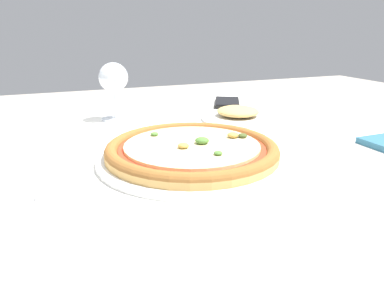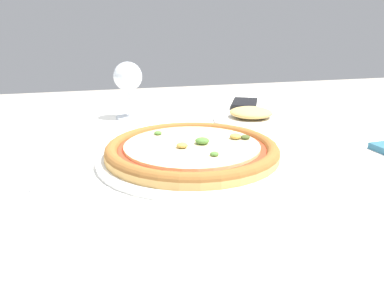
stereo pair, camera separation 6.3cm
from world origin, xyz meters
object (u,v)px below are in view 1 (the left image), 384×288
(pizza_plate, at_px, (192,151))
(fork, at_px, (39,207))
(wine_glass_far_left, at_px, (113,80))
(side_plate, at_px, (238,115))
(cell_phone, at_px, (227,102))
(dining_table, at_px, (210,172))

(pizza_plate, relative_size, fork, 1.92)
(wine_glass_far_left, relative_size, side_plate, 0.79)
(wine_glass_far_left, distance_m, cell_phone, 0.36)
(dining_table, distance_m, pizza_plate, 0.18)
(fork, bearing_deg, wine_glass_far_left, 67.51)
(dining_table, bearing_deg, pizza_plate, -125.94)
(dining_table, xyz_separation_m, fork, (-0.34, -0.22, 0.08))
(wine_glass_far_left, height_order, cell_phone, wine_glass_far_left)
(wine_glass_far_left, bearing_deg, pizza_plate, -78.84)
(pizza_plate, bearing_deg, fork, -159.47)
(dining_table, distance_m, wine_glass_far_left, 0.32)
(pizza_plate, bearing_deg, cell_phone, 56.29)
(pizza_plate, relative_size, side_plate, 1.84)
(dining_table, relative_size, side_plate, 7.21)
(dining_table, relative_size, pizza_plate, 3.92)
(fork, xyz_separation_m, side_plate, (0.46, 0.32, 0.01))
(dining_table, distance_m, side_plate, 0.18)
(dining_table, bearing_deg, fork, -147.16)
(cell_phone, bearing_deg, dining_table, -122.68)
(fork, distance_m, side_plate, 0.56)
(cell_phone, bearing_deg, pizza_plate, -123.71)
(cell_phone, height_order, side_plate, side_plate)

